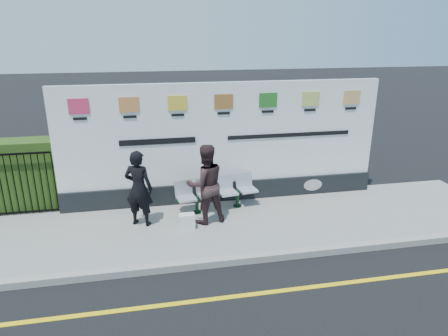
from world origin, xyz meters
name	(u,v)px	position (x,y,z in m)	size (l,w,h in m)	color
ground	(237,296)	(0.00, 0.00, 0.00)	(80.00, 80.00, 0.00)	black
pavement	(213,226)	(0.00, 2.50, 0.06)	(14.00, 3.00, 0.12)	gray
kerb	(225,261)	(0.00, 1.00, 0.07)	(14.00, 0.18, 0.14)	gray
yellow_line	(237,296)	(0.00, 0.00, 0.00)	(14.00, 0.10, 0.01)	yellow
billboard	(223,151)	(0.50, 3.85, 1.42)	(8.00, 0.30, 3.00)	black
hedge	(13,175)	(-4.58, 4.30, 0.97)	(2.35, 0.70, 1.70)	#2B4815
railing	(8,185)	(-4.58, 3.85, 0.89)	(2.05, 0.06, 1.54)	black
bench	(218,201)	(0.25, 3.25, 0.33)	(2.00, 0.53, 0.43)	silver
woman_left	(139,188)	(-1.59, 2.80, 0.99)	(0.63, 0.42, 1.74)	black
woman_right	(206,184)	(-0.12, 2.66, 1.04)	(0.89, 0.69, 1.83)	#352224
handbag_brown	(207,191)	(-0.01, 3.21, 0.65)	(0.26, 0.11, 0.20)	#33160E
carrier_bag_white	(187,221)	(-0.59, 2.39, 0.29)	(0.34, 0.21, 0.34)	silver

